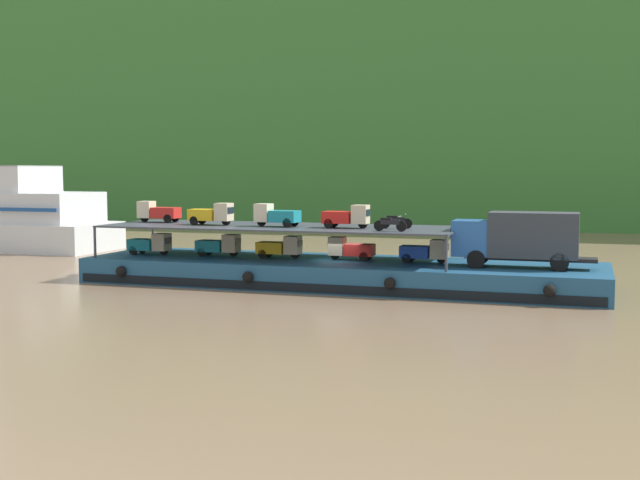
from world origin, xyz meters
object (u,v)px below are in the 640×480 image
Objects in this scene: mini_truck_upper_bow at (347,216)px; motorcycle_upper_centre at (396,221)px; motorcycle_upper_port at (390,224)px; cargo_barge at (339,273)px; mini_truck_lower_mid at (280,247)px; mini_truck_lower_bow at (425,251)px; mini_truck_upper_stern at (158,212)px; mini_truck_lower_stern at (150,244)px; mini_truck_upper_mid at (212,214)px; mini_truck_upper_fore at (276,215)px; mini_truck_lower_aft at (219,245)px; covered_lorry at (519,237)px; mini_truck_lower_fore at (351,249)px.

mini_truck_upper_bow reaches higher than motorcycle_upper_centre.
motorcycle_upper_centre is at bearing 94.41° from motorcycle_upper_port.
cargo_barge is 3.54m from mini_truck_upper_bow.
mini_truck_lower_mid is at bearing 179.12° from motorcycle_upper_centre.
mini_truck_upper_stern reaches higher than mini_truck_lower_bow.
mini_truck_lower_stern is at bearing -177.08° from mini_truck_lower_bow.
mini_truck_lower_mid is 1.00× the size of mini_truck_upper_bow.
mini_truck_lower_bow is 1.00× the size of mini_truck_upper_mid.
mini_truck_upper_fore is at bearing -8.95° from mini_truck_upper_stern.
mini_truck_upper_fore is 4.43m from mini_truck_upper_bow.
mini_truck_lower_bow is at bearing 1.81° from mini_truck_lower_mid.
motorcycle_upper_centre is at bearing 5.01° from mini_truck_upper_fore.
mini_truck_lower_bow is at bearing 4.02° from mini_truck_upper_mid.
mini_truck_upper_mid is (-4.31, -0.65, 2.00)m from mini_truck_lower_mid.
mini_truck_lower_aft is at bearing -8.89° from mini_truck_upper_stern.
mini_truck_upper_bow is at bearing -178.84° from covered_lorry.
mini_truck_upper_stern is 4.71m from mini_truck_upper_mid.
motorcycle_upper_centre is (11.62, 0.54, -0.26)m from mini_truck_upper_mid.
mini_truck_upper_mid reaches higher than mini_truck_lower_aft.
covered_lorry is 2.81× the size of mini_truck_upper_fore.
motorcycle_upper_centre is (11.40, -0.02, 1.74)m from mini_truck_lower_aft.
covered_lorry is (10.56, -0.30, 2.45)m from cargo_barge.
mini_truck_lower_bow is at bearing 172.50° from covered_lorry.
cargo_barge is at bearing -179.69° from motorcycle_upper_centre.
mini_truck_upper_mid is 1.01× the size of mini_truck_upper_bow.
covered_lorry is 7.13m from motorcycle_upper_centre.
mini_truck_lower_fore and mini_truck_lower_bow have the same top height.
mini_truck_lower_mid is 4.94m from mini_truck_upper_bow.
mini_truck_lower_bow reaches higher than cargo_barge.
mini_truck_lower_mid is 8.98m from mini_truck_lower_bow.
mini_truck_upper_stern reaches higher than cargo_barge.
mini_truck_lower_fore is at bearing -1.27° from mini_truck_upper_stern.
cargo_barge is 11.18× the size of mini_truck_upper_stern.
motorcycle_upper_centre reaches higher than mini_truck_lower_bow.
mini_truck_lower_stern is 1.00× the size of mini_truck_upper_stern.
mini_truck_upper_stern is 1.46× the size of motorcycle_upper_port.
covered_lorry reaches higher than mini_truck_lower_stern.
cargo_barge is 8.86m from mini_truck_upper_mid.
mini_truck_lower_aft is at bearing 176.40° from mini_truck_upper_bow.
motorcycle_upper_port reaches higher than mini_truck_lower_mid.
motorcycle_upper_port is (11.56, -2.17, 1.74)m from mini_truck_lower_aft.
covered_lorry is 2.86× the size of mini_truck_lower_aft.
motorcycle_upper_centre reaches higher than mini_truck_lower_aft.
mini_truck_lower_fore is 1.00× the size of mini_truck_upper_bow.
mini_truck_upper_fore is at bearing -173.41° from mini_truck_lower_bow.
covered_lorry is at bearing 14.87° from motorcycle_upper_port.
mini_truck_upper_mid is (-8.74, -1.01, 2.00)m from mini_truck_lower_fore.
mini_truck_upper_bow reaches higher than mini_truck_lower_bow.
mini_truck_lower_bow is 2.45m from motorcycle_upper_centre.
mini_truck_lower_stern and mini_truck_lower_fore have the same top height.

